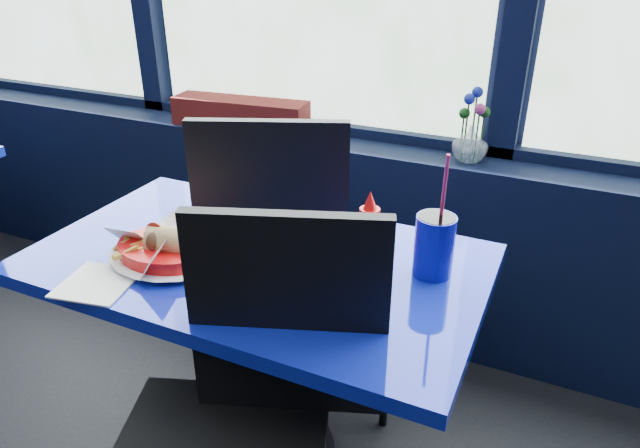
{
  "coord_description": "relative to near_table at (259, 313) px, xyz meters",
  "views": [
    {
      "loc": [
        1.01,
        0.87,
        1.51
      ],
      "look_at": [
        0.5,
        1.98,
        0.9
      ],
      "focal_mm": 32.0,
      "sensor_mm": 36.0,
      "label": 1
    }
  ],
  "objects": [
    {
      "name": "flower_vase",
      "position": [
        0.39,
        0.84,
        0.31
      ],
      "size": [
        0.13,
        0.13,
        0.26
      ],
      "rotation": [
        0.0,
        0.0,
        0.02
      ],
      "color": "silver",
      "rests_on": "window_sill"
    },
    {
      "name": "chair_near_front",
      "position": [
        0.17,
        -0.35,
        0.02
      ],
      "size": [
        0.59,
        0.59,
        1.02
      ],
      "rotation": [
        0.0,
        0.0,
        0.35
      ],
      "color": "black",
      "rests_on": "ground"
    },
    {
      "name": "soda_cup",
      "position": [
        0.45,
        0.11,
        0.27
      ],
      "size": [
        0.1,
        0.1,
        0.34
      ],
      "rotation": [
        0.0,
        0.0,
        -0.29
      ],
      "color": "#0E0E9A",
      "rests_on": "near_table"
    },
    {
      "name": "near_table",
      "position": [
        0.0,
        0.0,
        0.0
      ],
      "size": [
        1.2,
        0.7,
        0.75
      ],
      "color": "black",
      "rests_on": "ground"
    },
    {
      "name": "chair_near_back",
      "position": [
        -0.01,
        0.31,
        0.05
      ],
      "size": [
        0.63,
        0.63,
        1.07
      ],
      "rotation": [
        0.0,
        0.0,
        3.53
      ],
      "color": "black",
      "rests_on": "ground"
    },
    {
      "name": "food_basket",
      "position": [
        -0.2,
        -0.12,
        0.22
      ],
      "size": [
        0.31,
        0.31,
        0.1
      ],
      "rotation": [
        0.0,
        0.0,
        -0.22
      ],
      "color": "red",
      "rests_on": "near_table"
    },
    {
      "name": "planter_box",
      "position": [
        -0.57,
        0.86,
        0.29
      ],
      "size": [
        0.59,
        0.2,
        0.12
      ],
      "primitive_type": "cube",
      "rotation": [
        0.0,
        0.0,
        0.1
      ],
      "color": "maroon",
      "rests_on": "window_sill"
    },
    {
      "name": "ketchup_bottle",
      "position": [
        0.28,
        0.11,
        0.27
      ],
      "size": [
        0.05,
        0.05,
        0.2
      ],
      "color": "red",
      "rests_on": "near_table"
    },
    {
      "name": "window_sill",
      "position": [
        -0.3,
        0.87,
        -0.17
      ],
      "size": [
        5.0,
        0.26,
        0.8
      ],
      "primitive_type": "cube",
      "color": "black",
      "rests_on": "ground"
    },
    {
      "name": "napkin",
      "position": [
        -0.29,
        -0.28,
        0.18
      ],
      "size": [
        0.2,
        0.2,
        0.0
      ],
      "primitive_type": "cube",
      "rotation": [
        0.0,
        0.0,
        0.19
      ],
      "color": "white",
      "rests_on": "near_table"
    }
  ]
}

